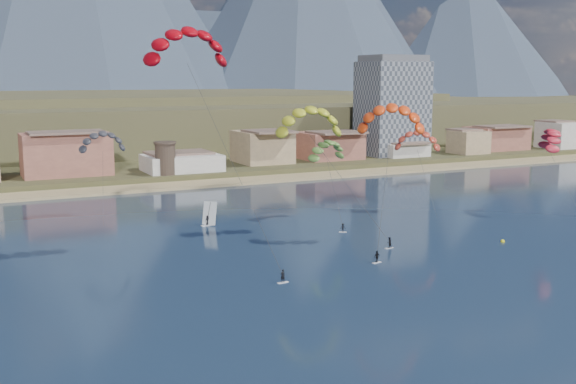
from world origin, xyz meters
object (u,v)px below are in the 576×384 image
at_px(apartment_tower, 392,106).
at_px(kitesurfer_orange, 391,114).
at_px(kitesurfer_yellow, 310,117).
at_px(buoy, 503,241).
at_px(kitesurfer_red, 187,41).
at_px(watchtower, 165,158).
at_px(kitesurfer_green, 327,148).
at_px(windsurfer, 208,218).

height_order(apartment_tower, kitesurfer_orange, apartment_tower).
relative_size(kitesurfer_yellow, buoy, 36.18).
relative_size(apartment_tower, kitesurfer_red, 0.88).
bearing_deg(watchtower, kitesurfer_red, -103.58).
height_order(kitesurfer_red, kitesurfer_yellow, kitesurfer_red).
distance_m(kitesurfer_green, windsurfer, 25.67).
bearing_deg(kitesurfer_orange, windsurfer, 127.95).
relative_size(watchtower, buoy, 12.39).
height_order(apartment_tower, watchtower, apartment_tower).
xyz_separation_m(apartment_tower, watchtower, (-80.00, -14.00, -11.45)).
bearing_deg(windsurfer, kitesurfer_red, -115.12).
bearing_deg(windsurfer, buoy, -40.71).
bearing_deg(apartment_tower, kitesurfer_green, -131.62).
distance_m(kitesurfer_orange, windsurfer, 39.56).
bearing_deg(kitesurfer_yellow, windsurfer, 127.62).
bearing_deg(buoy, kitesurfer_orange, 159.74).
height_order(apartment_tower, kitesurfer_yellow, apartment_tower).
distance_m(apartment_tower, kitesurfer_yellow, 114.09).
height_order(kitesurfer_yellow, windsurfer, kitesurfer_yellow).
xyz_separation_m(watchtower, kitesurfer_orange, (12.98, -82.27, 14.77)).
relative_size(apartment_tower, buoy, 46.12).
bearing_deg(kitesurfer_red, buoy, -12.06).
bearing_deg(kitesurfer_yellow, kitesurfer_orange, -51.57).
relative_size(watchtower, kitesurfer_orange, 0.35).
height_order(apartment_tower, kitesurfer_green, apartment_tower).
distance_m(apartment_tower, kitesurfer_red, 135.98).
xyz_separation_m(watchtower, kitesurfer_green, (13.67, -60.66, 7.50)).
relative_size(watchtower, kitesurfer_green, 0.50).
distance_m(watchtower, kitesurfer_red, 84.46).
bearing_deg(kitesurfer_yellow, watchtower, 93.46).
relative_size(windsurfer, buoy, 6.34).
xyz_separation_m(apartment_tower, kitesurfer_green, (-66.33, -74.66, -3.95)).
relative_size(kitesurfer_yellow, windsurfer, 5.71).
bearing_deg(kitesurfer_red, kitesurfer_yellow, 16.62).
bearing_deg(kitesurfer_orange, apartment_tower, 55.16).
bearing_deg(kitesurfer_red, kitesurfer_orange, -7.15).
height_order(kitesurfer_orange, kitesurfer_green, kitesurfer_orange).
bearing_deg(watchtower, kitesurfer_green, -77.30).
distance_m(apartment_tower, buoy, 115.34).
height_order(kitesurfer_red, windsurfer, kitesurfer_red).
relative_size(watchtower, windsurfer, 1.96).
relative_size(apartment_tower, kitesurfer_yellow, 1.27).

